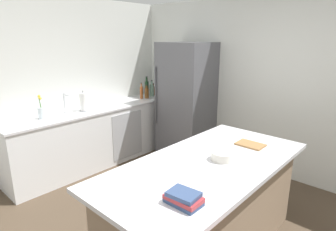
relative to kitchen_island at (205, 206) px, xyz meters
name	(u,v)px	position (x,y,z in m)	size (l,w,h in m)	color
wall_rear	(269,87)	(-0.33, 2.04, 0.84)	(6.00, 0.10, 2.60)	silver
wall_left	(42,87)	(-2.78, -0.21, 0.84)	(0.10, 6.00, 2.60)	silver
counter_run_left	(98,136)	(-2.43, 0.45, 0.01)	(0.64, 2.90, 0.93)	white
kitchen_island	(205,206)	(0.00, 0.00, 0.00)	(1.05, 2.18, 0.91)	#8E755B
refrigerator	(186,101)	(-1.57, 1.65, 0.51)	(0.81, 0.71, 1.93)	#56565B
sink_faucet	(65,103)	(-2.47, -0.04, 0.63)	(0.15, 0.05, 0.30)	silver
flower_vase	(41,112)	(-2.45, -0.41, 0.57)	(0.09, 0.09, 0.33)	silver
paper_towel_roll	(84,102)	(-2.40, 0.22, 0.60)	(0.14, 0.14, 0.31)	gray
syrup_bottle	(153,90)	(-2.49, 1.79, 0.56)	(0.07, 0.07, 0.23)	#5B3319
gin_bottle	(152,90)	(-2.44, 1.70, 0.59)	(0.08, 0.08, 0.30)	#8CB79E
wine_bottle	(147,88)	(-2.47, 1.60, 0.63)	(0.07, 0.07, 0.38)	#19381E
whiskey_bottle	(147,93)	(-2.37, 1.50, 0.57)	(0.07, 0.07, 0.25)	brown
vinegar_bottle	(141,92)	(-2.42, 1.41, 0.59)	(0.06, 0.06, 0.29)	#994C23
cookbook_stack	(184,198)	(0.26, -0.65, 0.49)	(0.25, 0.18, 0.09)	#334770
mixing_bowl	(222,156)	(0.07, 0.14, 0.49)	(0.20, 0.20, 0.08)	silver
cutting_board	(250,145)	(0.09, 0.66, 0.46)	(0.28, 0.20, 0.02)	#9E7042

